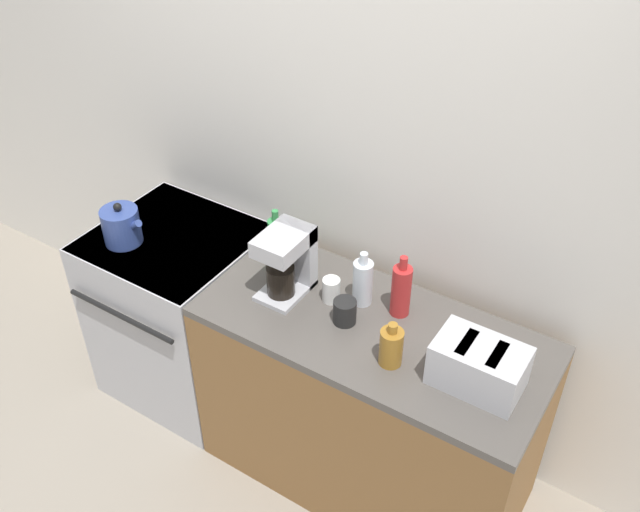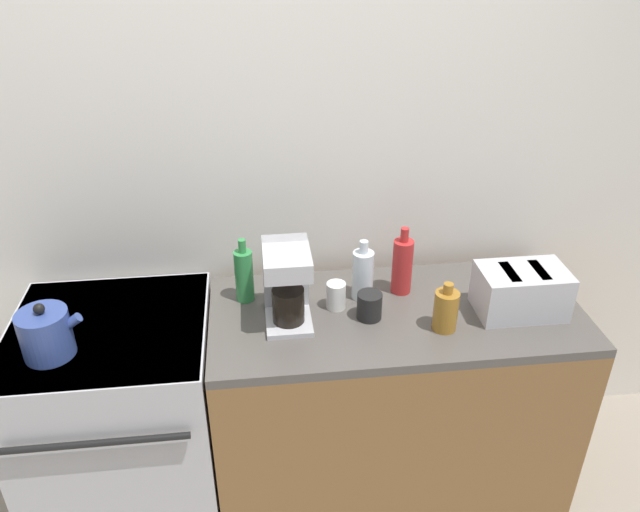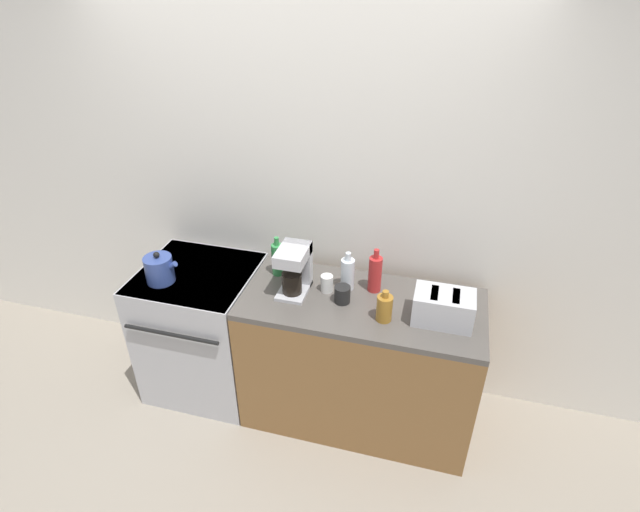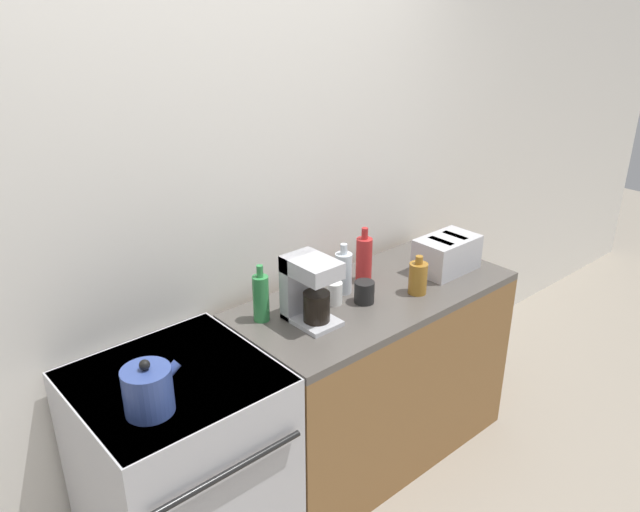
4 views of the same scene
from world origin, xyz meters
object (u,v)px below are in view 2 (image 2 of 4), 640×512
kettle (46,334)px  bottle_green (244,275)px  toaster (521,291)px  stove (125,418)px  coffee_maker (287,279)px  cup_white (336,295)px  bottle_amber (446,310)px  cup_black (369,306)px  bottle_red (402,265)px  bottle_clear (363,274)px

kettle → bottle_green: (0.65, 0.26, 0.02)m
toaster → stove: bearing=177.2°
toaster → coffee_maker: size_ratio=1.09×
toaster → coffee_maker: (-0.85, 0.07, 0.07)m
stove → cup_white: bearing=1.9°
bottle_amber → cup_black: bottle_amber is taller
coffee_maker → bottle_red: bearing=14.4°
bottle_green → coffee_maker: bearing=-40.5°
bottle_amber → cup_white: bottle_amber is taller
stove → bottle_amber: bottle_amber is taller
coffee_maker → bottle_amber: 0.57m
cup_black → bottle_red: bearing=46.0°
bottle_green → cup_white: bottle_green is taller
bottle_amber → coffee_maker: bearing=165.4°
cup_black → cup_white: size_ratio=0.97×
toaster → bottle_red: 0.44m
cup_white → cup_black: bearing=-35.4°
cup_black → cup_white: cup_white is taller
bottle_amber → stove: bearing=173.0°
bottle_red → stove: bearing=-174.3°
toaster → bottle_red: bottle_red is taller
stove → bottle_amber: 1.31m
stove → cup_white: 0.97m
toaster → bottle_green: bottle_green is taller
bottle_clear → cup_black: size_ratio=2.40×
toaster → coffee_maker: bearing=175.4°
bottle_amber → cup_white: bearing=154.2°
kettle → bottle_red: bearing=11.0°
coffee_maker → bottle_amber: bearing=-14.6°
cup_black → cup_white: bearing=144.6°
toaster → cup_black: bearing=177.6°
bottle_green → bottle_clear: size_ratio=1.06×
toaster → bottle_red: bearing=155.3°
stove → kettle: 0.56m
kettle → cup_black: 1.10m
coffee_maker → bottle_amber: size_ratio=1.56×
coffee_maker → toaster: bearing=-4.6°
coffee_maker → bottle_amber: (0.54, -0.14, -0.08)m
stove → cup_black: 1.06m
toaster → bottle_red: (-0.40, 0.18, 0.03)m
toaster → cup_white: toaster is taller
toaster → bottle_red: size_ratio=1.15×
bottle_amber → kettle: bearing=179.4°
toaster → bottle_clear: bottle_clear is taller
stove → cup_white: (0.83, 0.03, 0.49)m
bottle_green → bottle_clear: (0.44, -0.04, -0.01)m
coffee_maker → bottle_red: size_ratio=1.06×
cup_black → cup_white: 0.14m
bottle_clear → cup_white: size_ratio=2.33×
coffee_maker → bottle_red: coffee_maker is taller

